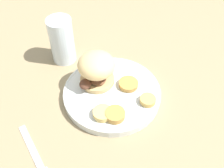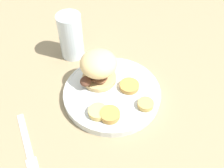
% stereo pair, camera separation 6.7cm
% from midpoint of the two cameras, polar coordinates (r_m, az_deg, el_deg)
% --- Properties ---
extents(ground_plane, '(4.00, 4.00, 0.00)m').
position_cam_midpoint_polar(ground_plane, '(0.70, -2.71, -2.74)').
color(ground_plane, '#937F5B').
extents(dinner_plate, '(0.26, 0.26, 0.02)m').
position_cam_midpoint_polar(dinner_plate, '(0.69, -2.75, -2.09)').
color(dinner_plate, silver).
rests_on(dinner_plate, ground_plane).
extents(sandwich, '(0.11, 0.12, 0.09)m').
position_cam_midpoint_polar(sandwich, '(0.68, -6.25, 3.16)').
color(sandwich, tan).
rests_on(sandwich, dinner_plate).
extents(potato_round_0, '(0.05, 0.05, 0.02)m').
position_cam_midpoint_polar(potato_round_0, '(0.63, -2.36, -6.82)').
color(potato_round_0, '#BC8942').
rests_on(potato_round_0, dinner_plate).
extents(potato_round_1, '(0.05, 0.05, 0.01)m').
position_cam_midpoint_polar(potato_round_1, '(0.64, -5.09, -6.51)').
color(potato_round_1, '#DBB766').
rests_on(potato_round_1, dinner_plate).
extents(potato_round_2, '(0.05, 0.05, 0.01)m').
position_cam_midpoint_polar(potato_round_2, '(0.69, 0.86, -0.16)').
color(potato_round_2, '#BC8942').
rests_on(potato_round_2, dinner_plate).
extents(potato_round_3, '(0.04, 0.04, 0.01)m').
position_cam_midpoint_polar(potato_round_3, '(0.66, 4.95, -3.67)').
color(potato_round_3, tan).
rests_on(potato_round_3, dinner_plate).
extents(fork, '(0.19, 0.03, 0.00)m').
position_cam_midpoint_polar(fork, '(0.64, -19.22, -15.02)').
color(fork, silver).
rests_on(fork, ground_plane).
extents(drinking_glass, '(0.07, 0.07, 0.14)m').
position_cam_midpoint_polar(drinking_glass, '(0.78, -13.31, 9.08)').
color(drinking_glass, silver).
rests_on(drinking_glass, ground_plane).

